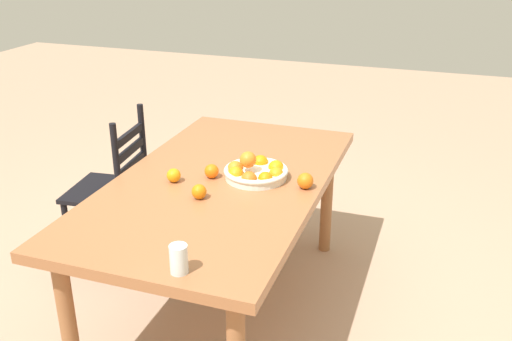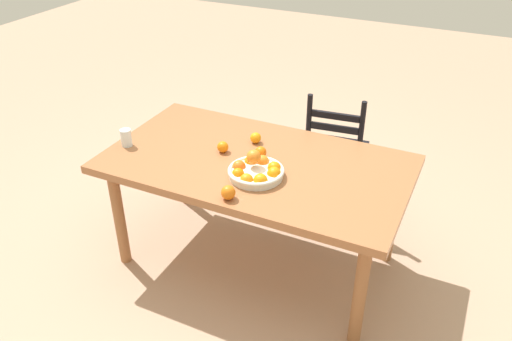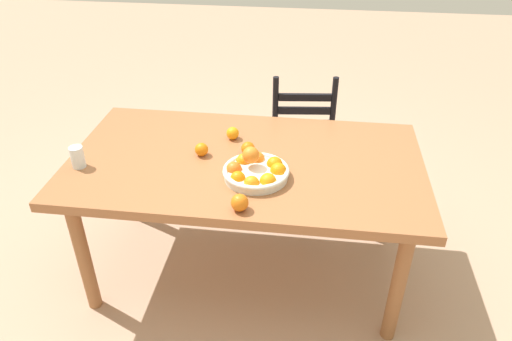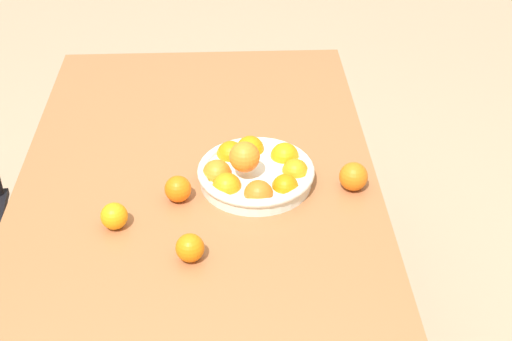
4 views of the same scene
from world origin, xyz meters
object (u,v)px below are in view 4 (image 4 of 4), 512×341
at_px(orange_loose_2, 353,177).
at_px(orange_loose_3, 178,189).
at_px(orange_loose_0, 190,248).
at_px(orange_loose_1, 114,216).
at_px(dining_table, 198,224).
at_px(fruit_bowl, 255,172).

xyz_separation_m(orange_loose_2, orange_loose_3, (-0.03, 0.47, -0.00)).
bearing_deg(orange_loose_0, orange_loose_1, 56.28).
bearing_deg(orange_loose_0, orange_loose_3, 9.38).
height_order(orange_loose_0, orange_loose_2, orange_loose_2).
bearing_deg(dining_table, orange_loose_0, 177.93).
height_order(dining_table, orange_loose_1, orange_loose_1).
relative_size(orange_loose_2, orange_loose_3, 1.10).
height_order(fruit_bowl, orange_loose_0, fruit_bowl).
distance_m(orange_loose_0, orange_loose_2, 0.50).
distance_m(orange_loose_1, orange_loose_3, 0.19).
relative_size(dining_table, fruit_bowl, 5.63).
height_order(dining_table, orange_loose_2, orange_loose_2).
bearing_deg(orange_loose_1, fruit_bowl, -64.06).
bearing_deg(fruit_bowl, orange_loose_3, 108.48).
relative_size(fruit_bowl, orange_loose_1, 4.65).
height_order(dining_table, orange_loose_3, orange_loose_3).
relative_size(orange_loose_0, orange_loose_2, 0.89).
bearing_deg(fruit_bowl, dining_table, 115.50).
distance_m(fruit_bowl, orange_loose_0, 0.34).
relative_size(orange_loose_1, orange_loose_3, 0.97).
bearing_deg(orange_loose_1, dining_table, -63.72).
xyz_separation_m(fruit_bowl, orange_loose_0, (-0.30, 0.16, -0.00)).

